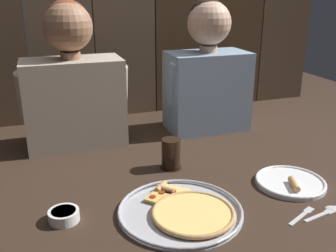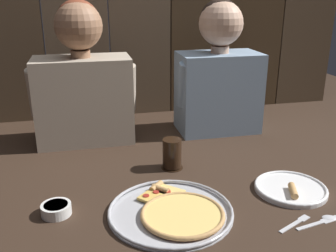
{
  "view_description": "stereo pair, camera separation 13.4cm",
  "coord_description": "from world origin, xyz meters",
  "px_view_note": "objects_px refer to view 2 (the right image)",
  "views": [
    {
      "loc": [
        -0.43,
        -1.1,
        0.63
      ],
      "look_at": [
        -0.02,
        0.1,
        0.18
      ],
      "focal_mm": 40.91,
      "sensor_mm": 36.0,
      "label": 1
    },
    {
      "loc": [
        -0.3,
        -1.13,
        0.63
      ],
      "look_at": [
        -0.02,
        0.1,
        0.18
      ],
      "focal_mm": 40.91,
      "sensor_mm": 36.0,
      "label": 2
    }
  ],
  "objects_px": {
    "pizza_tray": "(175,211)",
    "diner_left": "(83,79)",
    "drinking_glass": "(172,154)",
    "diner_right": "(219,72)",
    "dinner_plate": "(291,188)",
    "dipping_bowl": "(56,209)"
  },
  "relations": [
    {
      "from": "drinking_glass",
      "to": "diner_right",
      "type": "bearing_deg",
      "value": 50.02
    },
    {
      "from": "dinner_plate",
      "to": "diner_right",
      "type": "height_order",
      "value": "diner_right"
    },
    {
      "from": "diner_right",
      "to": "dinner_plate",
      "type": "bearing_deg",
      "value": -86.22
    },
    {
      "from": "drinking_glass",
      "to": "diner_left",
      "type": "bearing_deg",
      "value": 130.2
    },
    {
      "from": "drinking_glass",
      "to": "diner_left",
      "type": "distance_m",
      "value": 0.52
    },
    {
      "from": "drinking_glass",
      "to": "dipping_bowl",
      "type": "xyz_separation_m",
      "value": [
        -0.41,
        -0.23,
        -0.04
      ]
    },
    {
      "from": "pizza_tray",
      "to": "diner_right",
      "type": "xyz_separation_m",
      "value": [
        0.37,
        0.67,
        0.27
      ]
    },
    {
      "from": "dipping_bowl",
      "to": "drinking_glass",
      "type": "bearing_deg",
      "value": 29.35
    },
    {
      "from": "dinner_plate",
      "to": "drinking_glass",
      "type": "xyz_separation_m",
      "value": [
        -0.34,
        0.26,
        0.05
      ]
    },
    {
      "from": "diner_right",
      "to": "dipping_bowl",
      "type": "bearing_deg",
      "value": -140.3
    },
    {
      "from": "pizza_tray",
      "to": "diner_left",
      "type": "xyz_separation_m",
      "value": [
        -0.24,
        0.67,
        0.26
      ]
    },
    {
      "from": "diner_right",
      "to": "diner_left",
      "type": "bearing_deg",
      "value": -180.0
    },
    {
      "from": "dinner_plate",
      "to": "dipping_bowl",
      "type": "xyz_separation_m",
      "value": [
        -0.75,
        0.03,
        0.01
      ]
    },
    {
      "from": "dipping_bowl",
      "to": "dinner_plate",
      "type": "bearing_deg",
      "value": -2.01
    },
    {
      "from": "drinking_glass",
      "to": "diner_left",
      "type": "height_order",
      "value": "diner_left"
    },
    {
      "from": "diner_right",
      "to": "drinking_glass",
      "type": "bearing_deg",
      "value": -129.98
    },
    {
      "from": "pizza_tray",
      "to": "diner_left",
      "type": "height_order",
      "value": "diner_left"
    },
    {
      "from": "pizza_tray",
      "to": "dipping_bowl",
      "type": "relative_size",
      "value": 4.22
    },
    {
      "from": "pizza_tray",
      "to": "diner_left",
      "type": "relative_size",
      "value": 0.63
    },
    {
      "from": "dipping_bowl",
      "to": "diner_right",
      "type": "relative_size",
      "value": 0.15
    },
    {
      "from": "drinking_glass",
      "to": "diner_right",
      "type": "distance_m",
      "value": 0.52
    },
    {
      "from": "pizza_tray",
      "to": "diner_right",
      "type": "distance_m",
      "value": 0.81
    }
  ]
}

